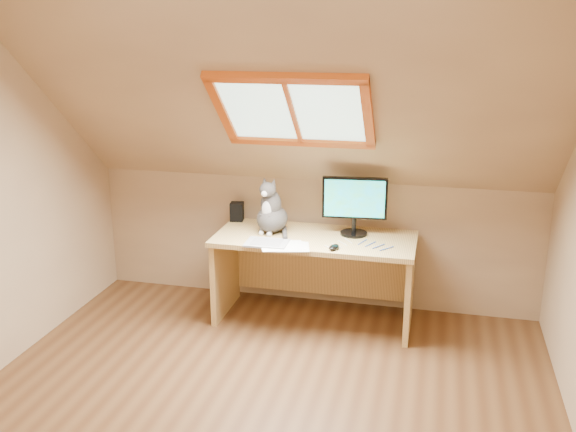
# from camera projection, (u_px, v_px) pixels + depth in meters

# --- Properties ---
(ground) EXTENTS (3.50, 3.50, 0.00)m
(ground) POSITION_uv_depth(u_px,v_px,m) (251.00, 424.00, 3.61)
(ground) COLOR brown
(ground) RESTS_ON ground
(room_shell) EXTENTS (3.52, 3.52, 2.41)m
(room_shell) POSITION_uv_depth(u_px,v_px,m) (240.00, 180.00, 3.11)
(room_shell) COLOR tan
(room_shell) RESTS_ON ground
(desk) EXTENTS (1.46, 0.64, 0.67)m
(desk) POSITION_uv_depth(u_px,v_px,m) (316.00, 261.00, 4.80)
(desk) COLOR #E2BA6B
(desk) RESTS_ON ground
(monitor) EXTENTS (0.47, 0.20, 0.43)m
(monitor) POSITION_uv_depth(u_px,v_px,m) (355.00, 202.00, 4.65)
(monitor) COLOR black
(monitor) RESTS_ON desk
(cat) EXTENTS (0.29, 0.32, 0.43)m
(cat) POSITION_uv_depth(u_px,v_px,m) (271.00, 212.00, 4.74)
(cat) COLOR #47423F
(cat) RESTS_ON desk
(desk_speaker) EXTENTS (0.11, 0.11, 0.14)m
(desk_speaker) POSITION_uv_depth(u_px,v_px,m) (237.00, 212.00, 5.04)
(desk_speaker) COLOR black
(desk_speaker) RESTS_ON desk
(graphics_tablet) EXTENTS (0.30, 0.22, 0.01)m
(graphics_tablet) POSITION_uv_depth(u_px,v_px,m) (267.00, 243.00, 4.53)
(graphics_tablet) COLOR #B2B2B7
(graphics_tablet) RESTS_ON desk
(mouse) EXTENTS (0.09, 0.12, 0.03)m
(mouse) POSITION_uv_depth(u_px,v_px,m) (334.00, 247.00, 4.41)
(mouse) COLOR black
(mouse) RESTS_ON desk
(papers) EXTENTS (0.35, 0.30, 0.01)m
(papers) POSITION_uv_depth(u_px,v_px,m) (285.00, 246.00, 4.47)
(papers) COLOR white
(papers) RESTS_ON desk
(cables) EXTENTS (0.51, 0.26, 0.01)m
(cables) POSITION_uv_depth(u_px,v_px,m) (361.00, 245.00, 4.49)
(cables) COLOR silver
(cables) RESTS_ON desk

